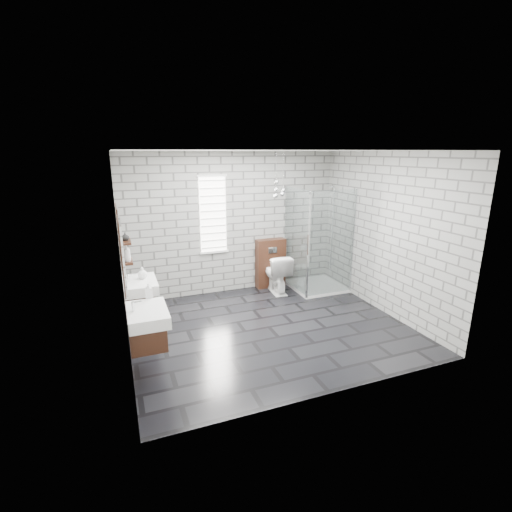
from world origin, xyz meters
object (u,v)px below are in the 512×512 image
vanity_right (137,287)px  toilet (276,273)px  shower_enclosure (316,266)px  vanity_left (144,317)px  cistern_panel (270,263)px

vanity_right → toilet: vanity_right is taller
shower_enclosure → vanity_right: bearing=-169.1°
vanity_left → cistern_panel: vanity_left is taller
cistern_panel → shower_enclosure: (0.75, -0.52, 0.00)m
vanity_left → toilet: size_ratio=2.04×
vanity_left → shower_enclosure: bearing=27.5°
vanity_right → toilet: size_ratio=2.04×
vanity_left → cistern_panel: bearing=40.8°
vanity_left → cistern_panel: (2.66, 2.29, -0.26)m
vanity_right → toilet: bearing=18.2°
vanity_left → vanity_right: same height
vanity_right → cistern_panel: vanity_right is taller
vanity_left → vanity_right: size_ratio=1.00×
vanity_left → toilet: 3.34m
vanity_left → toilet: vanity_left is taller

